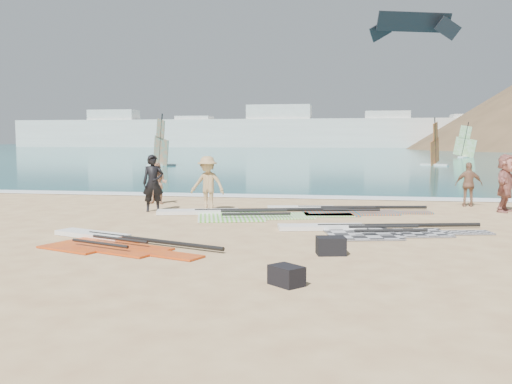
% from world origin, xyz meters
% --- Properties ---
extents(ground, '(300.00, 300.00, 0.00)m').
position_xyz_m(ground, '(0.00, 0.00, 0.00)').
color(ground, '#DAB77F').
rests_on(ground, ground).
extents(sea, '(300.00, 240.00, 0.06)m').
position_xyz_m(sea, '(0.00, 132.00, 0.00)').
color(sea, '#0D4E60').
rests_on(sea, ground).
extents(surf_line, '(300.00, 1.20, 0.04)m').
position_xyz_m(surf_line, '(0.00, 12.30, 0.00)').
color(surf_line, white).
rests_on(surf_line, ground).
extents(far_town, '(160.00, 8.00, 12.00)m').
position_xyz_m(far_town, '(-15.72, 150.00, 4.49)').
color(far_town, white).
rests_on(far_town, ground).
extents(rig_grey, '(5.81, 2.92, 0.20)m').
position_xyz_m(rig_grey, '(2.13, 3.58, 0.05)').
color(rig_grey, '#242426').
rests_on(rig_grey, ground).
extents(rig_green, '(6.66, 3.52, 0.21)m').
position_xyz_m(rig_green, '(-1.96, 6.26, 0.05)').
color(rig_green, '#5AD228').
rests_on(rig_green, ground).
extents(rig_orange, '(5.72, 2.70, 0.20)m').
position_xyz_m(rig_orange, '(1.13, 7.76, 0.05)').
color(rig_orange, '#FD5615').
rests_on(rig_orange, ground).
extents(rig_red, '(4.94, 3.10, 0.20)m').
position_xyz_m(rig_red, '(-4.01, 0.74, 0.05)').
color(rig_red, '#BC3C1D').
rests_on(rig_red, ground).
extents(gear_bag_near, '(0.70, 0.57, 0.39)m').
position_xyz_m(gear_bag_near, '(1.33, 0.36, 0.20)').
color(gear_bag_near, black).
rests_on(gear_bag_near, ground).
extents(gear_bag_far, '(0.69, 0.68, 0.34)m').
position_xyz_m(gear_bag_far, '(0.69, -2.41, 0.17)').
color(gear_bag_far, black).
rests_on(gear_bag_far, ground).
extents(person_wetsuit, '(0.85, 0.72, 1.97)m').
position_xyz_m(person_wetsuit, '(-5.08, 6.75, 0.99)').
color(person_wetsuit, black).
rests_on(person_wetsuit, ground).
extents(beachgoer_left, '(0.79, 0.63, 1.61)m').
position_xyz_m(beachgoer_left, '(-5.70, 8.93, 0.80)').
color(beachgoer_left, tan).
rests_on(beachgoer_left, ground).
extents(beachgoer_mid, '(1.34, 0.90, 1.92)m').
position_xyz_m(beachgoer_mid, '(-3.23, 7.12, 0.96)').
color(beachgoer_mid, tan).
rests_on(beachgoer_mid, ground).
extents(beachgoer_back, '(0.98, 0.43, 1.65)m').
position_xyz_m(beachgoer_back, '(5.99, 10.17, 0.83)').
color(beachgoer_back, '#97694D').
rests_on(beachgoer_back, ground).
extents(beachgoer_right, '(1.46, 1.90, 2.01)m').
position_xyz_m(beachgoer_right, '(6.92, 8.72, 1.00)').
color(beachgoer_right, '#B97164').
rests_on(beachgoer_right, ground).
extents(windsurfer_left, '(2.41, 2.41, 4.83)m').
position_xyz_m(windsurfer_left, '(-15.78, 37.85, 1.37)').
color(windsurfer_left, white).
rests_on(windsurfer_left, ground).
extents(windsurfer_centre, '(2.56, 2.82, 4.51)m').
position_xyz_m(windsurfer_centre, '(9.01, 43.01, 1.31)').
color(windsurfer_centre, white).
rests_on(windsurfer_centre, ground).
extents(windsurfer_right, '(2.73, 2.61, 4.77)m').
position_xyz_m(windsurfer_right, '(16.00, 67.43, 1.36)').
color(windsurfer_right, white).
rests_on(windsurfer_right, ground).
extents(kitesurf_kite, '(8.37, 3.40, 2.72)m').
position_xyz_m(kitesurf_kite, '(7.11, 45.95, 13.51)').
color(kitesurf_kite, black).
rests_on(kitesurf_kite, ground).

